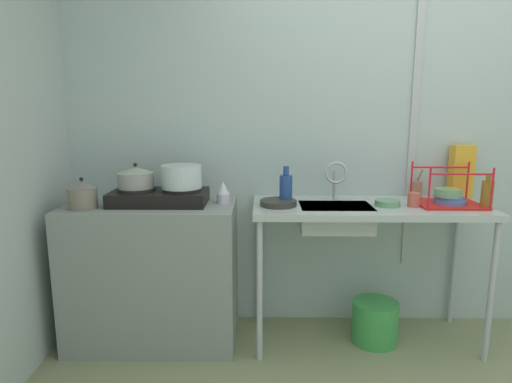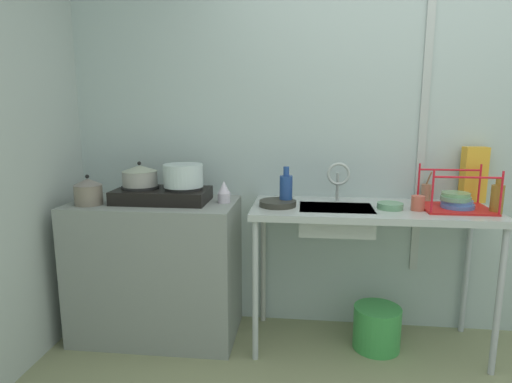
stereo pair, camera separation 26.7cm
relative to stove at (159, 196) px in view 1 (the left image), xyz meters
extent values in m
cube|color=#A6B7B6|center=(1.56, 0.33, 0.44)|extent=(5.28, 0.10, 2.78)
cube|color=#ABB2AF|center=(1.65, 0.28, 0.57)|extent=(0.05, 0.01, 2.22)
cube|color=gray|center=(-0.06, 0.00, -0.50)|extent=(1.05, 0.57, 0.91)
cube|color=#ABB2AF|center=(1.31, 0.00, -0.07)|extent=(1.44, 0.57, 0.04)
cylinder|color=#ACB2B6|center=(0.63, -0.24, -0.52)|extent=(0.04, 0.04, 0.87)
cylinder|color=#ABAEB6|center=(1.99, -0.24, -0.52)|extent=(0.04, 0.04, 0.87)
cylinder|color=#ACADA8|center=(0.63, 0.24, -0.52)|extent=(0.04, 0.04, 0.87)
cylinder|color=#A7AEB6|center=(1.99, 0.24, -0.52)|extent=(0.04, 0.04, 0.87)
cube|color=black|center=(0.00, 0.00, -0.01)|extent=(0.59, 0.33, 0.08)
cylinder|color=black|center=(-0.14, 0.00, 0.05)|extent=(0.24, 0.24, 0.02)
cylinder|color=black|center=(0.14, 0.00, 0.05)|extent=(0.24, 0.24, 0.02)
cylinder|color=gray|center=(-0.14, 0.00, 0.10)|extent=(0.22, 0.22, 0.09)
cone|color=#999F8B|center=(-0.14, 0.00, 0.17)|extent=(0.22, 0.22, 0.04)
sphere|color=black|center=(-0.14, 0.00, 0.20)|extent=(0.02, 0.02, 0.02)
cylinder|color=silver|center=(0.14, 0.00, 0.13)|extent=(0.25, 0.25, 0.14)
cylinder|color=slate|center=(-0.43, -0.12, 0.01)|extent=(0.17, 0.17, 0.12)
cone|color=slate|center=(-0.43, -0.12, 0.10)|extent=(0.17, 0.17, 0.04)
sphere|color=black|center=(-0.43, -0.12, 0.13)|extent=(0.02, 0.02, 0.02)
cylinder|color=silver|center=(0.40, 0.03, -0.02)|extent=(0.08, 0.08, 0.06)
cone|color=silver|center=(0.40, 0.03, 0.05)|extent=(0.08, 0.08, 0.08)
cube|color=#ABB2AF|center=(1.09, -0.04, -0.12)|extent=(0.44, 0.30, 0.15)
cylinder|color=#ABB2AF|center=(1.11, 0.14, 0.05)|extent=(0.02, 0.02, 0.19)
torus|color=#ABB2AF|center=(1.11, 0.08, 0.14)|extent=(0.14, 0.02, 0.14)
cylinder|color=#313029|center=(0.74, -0.04, -0.03)|extent=(0.23, 0.23, 0.03)
cylinder|color=red|center=(1.61, -0.16, 0.08)|extent=(0.01, 0.01, 0.25)
cylinder|color=red|center=(1.97, -0.16, 0.08)|extent=(0.01, 0.01, 0.25)
cylinder|color=red|center=(1.61, 0.14, 0.08)|extent=(0.01, 0.01, 0.25)
cylinder|color=red|center=(1.97, 0.14, 0.08)|extent=(0.01, 0.01, 0.25)
cylinder|color=red|center=(1.79, -0.16, 0.17)|extent=(0.36, 0.01, 0.01)
cylinder|color=red|center=(1.79, 0.14, 0.17)|extent=(0.36, 0.01, 0.01)
cube|color=red|center=(1.79, -0.01, -0.04)|extent=(0.38, 0.32, 0.01)
cylinder|color=#496FB7|center=(1.80, -0.02, -0.02)|extent=(0.19, 0.19, 0.03)
cylinder|color=#526EA6|center=(1.80, 0.00, 0.00)|extent=(0.18, 0.18, 0.03)
cylinder|color=#669977|center=(1.79, -0.01, 0.02)|extent=(0.17, 0.17, 0.03)
cylinder|color=#709C6B|center=(1.79, 0.00, 0.04)|extent=(0.16, 0.16, 0.03)
cylinder|color=#BF5541|center=(1.56, -0.06, 0.00)|extent=(0.08, 0.08, 0.09)
cylinder|color=#63956D|center=(1.41, -0.04, -0.03)|extent=(0.15, 0.15, 0.04)
cylinder|color=navy|center=(0.79, 0.01, 0.04)|extent=(0.08, 0.08, 0.18)
cylinder|color=navy|center=(0.79, 0.01, 0.16)|extent=(0.04, 0.04, 0.06)
cylinder|color=#8D601F|center=(1.99, -0.09, 0.03)|extent=(0.07, 0.07, 0.16)
cylinder|color=#8D601F|center=(1.99, -0.09, 0.13)|extent=(0.03, 0.03, 0.04)
cube|color=gold|center=(1.97, 0.22, 0.13)|extent=(0.15, 0.10, 0.35)
cylinder|color=#A26F52|center=(1.69, 0.23, 0.01)|extent=(0.06, 0.06, 0.11)
cylinder|color=olive|center=(1.69, 0.23, 0.07)|extent=(0.05, 0.06, 0.16)
cylinder|color=green|center=(1.37, -0.04, -0.82)|extent=(0.29, 0.29, 0.27)
camera|label=1|loc=(0.63, -2.63, 0.53)|focal=30.23mm
camera|label=2|loc=(0.90, -2.61, 0.53)|focal=30.23mm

